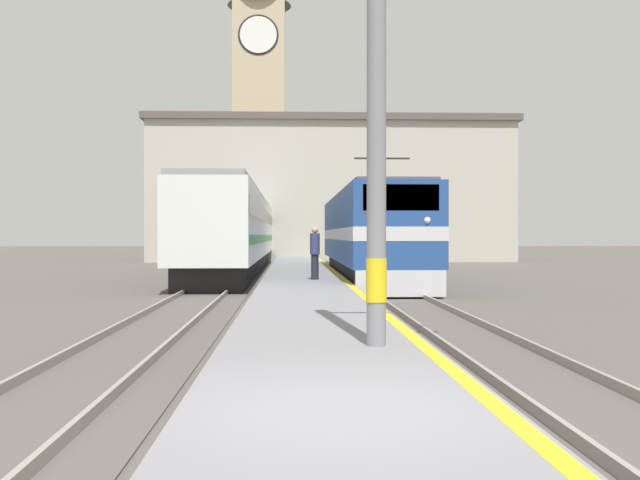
{
  "coord_description": "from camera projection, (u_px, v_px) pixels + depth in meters",
  "views": [
    {
      "loc": [
        -0.49,
        -6.53,
        1.95
      ],
      "look_at": [
        0.69,
        23.43,
        1.77
      ],
      "focal_mm": 42.0,
      "sensor_mm": 36.0,
      "label": 1
    }
  ],
  "objects": [
    {
      "name": "platform",
      "position": [
        302.0,
        277.0,
        31.54
      ],
      "size": [
        2.97,
        140.0,
        0.44
      ],
      "color": "slate",
      "rests_on": "ground"
    },
    {
      "name": "rail_track_near",
      "position": [
        370.0,
        281.0,
        31.65
      ],
      "size": [
        2.83,
        140.0,
        0.16
      ],
      "color": "#514C47",
      "rests_on": "ground"
    },
    {
      "name": "person_on_platform",
      "position": [
        315.0,
        251.0,
        25.71
      ],
      "size": [
        0.34,
        0.34,
        1.83
      ],
      "color": "#23232D",
      "rests_on": "platform"
    },
    {
      "name": "ground_plane",
      "position": [
        301.0,
        275.0,
        36.53
      ],
      "size": [
        200.0,
        200.0,
        0.0
      ],
      "primitive_type": "plane",
      "color": "#514C47"
    },
    {
      "name": "passenger_train",
      "position": [
        241.0,
        231.0,
        42.38
      ],
      "size": [
        2.92,
        36.84,
        4.11
      ],
      "color": "black",
      "rests_on": "ground"
    },
    {
      "name": "catenary_mast",
      "position": [
        381.0,
        31.0,
        10.26
      ],
      "size": [
        2.46,
        0.29,
        8.73
      ],
      "color": "gray",
      "rests_on": "platform"
    },
    {
      "name": "clock_tower",
      "position": [
        259.0,
        99.0,
        63.73
      ],
      "size": [
        5.42,
        5.42,
        25.42
      ],
      "color": "tan",
      "rests_on": "ground"
    },
    {
      "name": "station_building",
      "position": [
        331.0,
        190.0,
        57.27
      ],
      "size": [
        27.75,
        6.95,
        10.85
      ],
      "color": "#B7B2A3",
      "rests_on": "ground"
    },
    {
      "name": "locomotive_train",
      "position": [
        368.0,
        235.0,
        32.08
      ],
      "size": [
        2.92,
        19.16,
        4.81
      ],
      "color": "black",
      "rests_on": "ground"
    },
    {
      "name": "rail_track_far",
      "position": [
        224.0,
        281.0,
        31.41
      ],
      "size": [
        2.84,
        140.0,
        0.16
      ],
      "color": "#514C47",
      "rests_on": "ground"
    }
  ]
}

